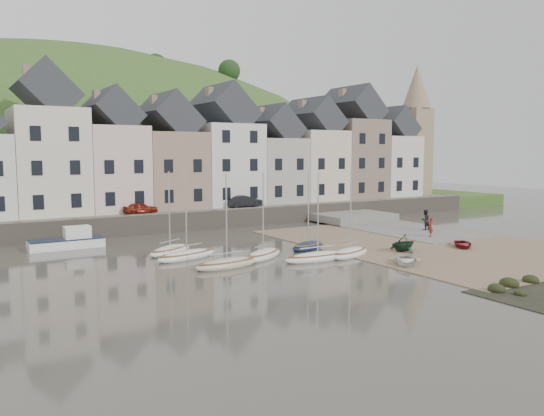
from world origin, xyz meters
TOP-DOWN VIEW (x-y plane):
  - ground at (0.00, 0.00)m, footprint 160.00×160.00m
  - quay_land at (0.00, 32.00)m, footprint 90.00×30.00m
  - quay_street at (0.00, 20.50)m, footprint 70.00×7.00m
  - seawall at (0.00, 17.00)m, footprint 70.00×1.20m
  - beach at (11.00, 0.00)m, footprint 18.00×26.00m
  - slipway at (15.00, 8.00)m, footprint 8.00×18.00m
  - hillside at (-5.00, 60.00)m, footprint 134.40×84.00m
  - townhouse_terrace at (1.76, 24.00)m, footprint 61.05×8.00m
  - church_spire at (34.55, 24.00)m, footprint 4.00×4.00m
  - sailboat_0 at (-8.13, 4.19)m, footprint 5.18×2.84m
  - sailboat_1 at (-8.45, 6.64)m, footprint 4.48×3.55m
  - sailboat_2 at (-7.00, 0.16)m, footprint 4.81×2.02m
  - sailboat_3 at (-3.41, 1.59)m, footprint 4.61×3.66m
  - sailboat_4 at (-0.59, -1.08)m, footprint 5.29×1.65m
  - sailboat_5 at (1.38, 2.87)m, footprint 4.08×2.92m
  - sailboat_6 at (2.30, -1.07)m, footprint 4.53×2.92m
  - motorboat_2 at (-14.39, 12.90)m, footprint 5.61×1.81m
  - rowboat_white at (3.50, -5.39)m, footprint 3.55×3.56m
  - rowboat_green at (6.81, -1.83)m, footprint 2.58×2.26m
  - rowboat_red at (11.93, -3.09)m, footprint 3.18×3.30m
  - person_red at (13.69, 1.81)m, footprint 0.72×0.71m
  - person_dark at (16.33, 4.89)m, footprint 0.96×0.76m
  - car_left at (-6.52, 19.50)m, footprint 3.23×1.34m
  - car_right at (4.85, 19.50)m, footprint 4.05×2.00m

SIDE VIEW (x-z plane):
  - hillside at x=-5.00m, z-range -59.99..24.01m
  - ground at x=0.00m, z-range 0.00..0.00m
  - beach at x=11.00m, z-range 0.00..0.06m
  - slipway at x=15.00m, z-range 0.00..0.12m
  - sailboat_4 at x=-0.59m, z-range -2.90..3.42m
  - sailboat_0 at x=-8.13m, z-range -2.90..3.42m
  - sailboat_2 at x=-7.00m, z-range -2.90..3.42m
  - sailboat_3 at x=-3.41m, z-range -2.90..3.42m
  - sailboat_1 at x=-8.45m, z-range -2.90..3.42m
  - sailboat_6 at x=2.30m, z-range -2.90..3.42m
  - sailboat_5 at x=1.38m, z-range -2.89..3.43m
  - rowboat_red at x=11.93m, z-range 0.06..0.62m
  - rowboat_white at x=3.50m, z-range 0.06..0.67m
  - motorboat_2 at x=-14.39m, z-range -0.27..1.43m
  - rowboat_green at x=6.81m, z-range 0.06..1.35m
  - quay_land at x=0.00m, z-range 0.00..1.50m
  - seawall at x=0.00m, z-range 0.00..1.80m
  - person_red at x=13.69m, z-range 0.12..1.79m
  - person_dark at x=16.33m, z-range 0.12..2.04m
  - quay_street at x=0.00m, z-range 1.50..1.60m
  - car_left at x=-6.52m, z-range 1.60..2.69m
  - car_right at x=4.85m, z-range 1.60..2.88m
  - townhouse_terrace at x=1.76m, z-range 0.36..14.29m
  - church_spire at x=34.55m, z-range 2.06..20.06m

